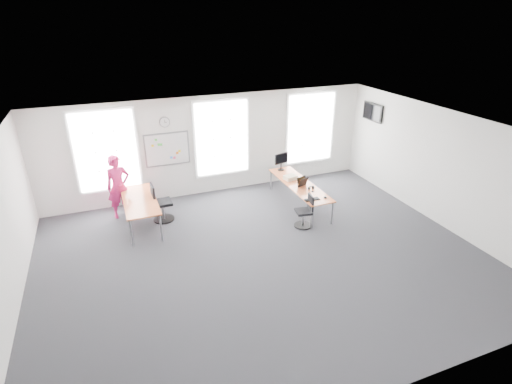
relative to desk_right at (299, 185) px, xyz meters
name	(u,v)px	position (x,y,z in m)	size (l,w,h in m)	color
floor	(262,257)	(-2.01, -2.12, -0.63)	(10.00, 10.00, 0.00)	#26262B
ceiling	(263,132)	(-2.01, -2.12, 2.37)	(10.00, 10.00, 0.00)	silver
wall_back	(212,145)	(-2.01, 1.88, 0.87)	(10.00, 10.00, 0.00)	white
wall_front	(379,322)	(-2.01, -6.12, 0.87)	(10.00, 10.00, 0.00)	white
wall_right	(442,168)	(2.99, -2.12, 0.87)	(10.00, 10.00, 0.00)	white
window_left	(106,151)	(-5.01, 1.85, 1.07)	(1.60, 0.06, 2.20)	silver
window_mid	(222,138)	(-1.71, 1.85, 1.07)	(1.60, 0.06, 2.20)	silver
window_right	(310,128)	(1.29, 1.85, 1.07)	(1.60, 0.06, 2.20)	silver
desk_right	(299,185)	(0.00, 0.00, 0.00)	(0.74, 2.77, 0.67)	#E37140
desk_left	(140,202)	(-4.40, 0.45, 0.06)	(0.82, 2.06, 0.75)	#E37140
chair_right	(305,213)	(-0.40, -1.15, -0.24)	(0.47, 0.47, 0.88)	black
chair_left	(160,205)	(-3.88, 0.56, -0.16)	(0.57, 0.57, 1.07)	black
person	(119,187)	(-4.84, 1.21, 0.25)	(0.64, 0.42, 1.76)	#CC1E61
whiteboard	(167,149)	(-3.36, 1.85, 0.92)	(1.20, 0.03, 0.90)	silver
wall_clock	(165,122)	(-3.36, 1.85, 1.72)	(0.30, 0.30, 0.04)	gray
tv	(373,112)	(2.94, 0.88, 1.67)	(0.06, 0.90, 0.55)	black
keyboard	(312,199)	(-0.17, -1.05, 0.05)	(0.41, 0.15, 0.02)	black
mouse	(325,197)	(0.20, -1.09, 0.07)	(0.07, 0.12, 0.04)	black
lens_cap	(313,192)	(0.09, -0.61, 0.05)	(0.07, 0.07, 0.01)	black
headphones	(311,188)	(0.13, -0.45, 0.09)	(0.17, 0.09, 0.10)	black
laptop_sleeve	(302,182)	(0.00, -0.17, 0.18)	(0.34, 0.27, 0.27)	black
paper_stack	(291,178)	(-0.09, 0.39, 0.10)	(0.35, 0.27, 0.12)	beige
monitor	(281,160)	(-0.04, 1.17, 0.37)	(0.49, 0.20, 0.55)	black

